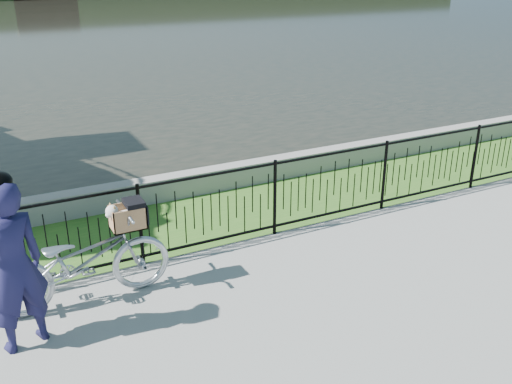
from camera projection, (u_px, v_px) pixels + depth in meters
ground at (266, 304)px, 6.73m from camera, size 120.00×120.00×0.00m
grass_strip at (187, 221)px, 8.87m from camera, size 60.00×2.00×0.01m
water at (4, 27)px, 33.85m from camera, size 120.00×120.00×0.00m
quay_wall at (165, 188)px, 9.61m from camera, size 60.00×0.30×0.40m
fence at (211, 211)px, 7.83m from camera, size 14.00×0.06×1.15m
bicycle_rig at (83, 260)px, 6.60m from camera, size 2.06×0.72×1.19m
cyclist at (12, 266)px, 5.68m from camera, size 0.78×0.64×1.92m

